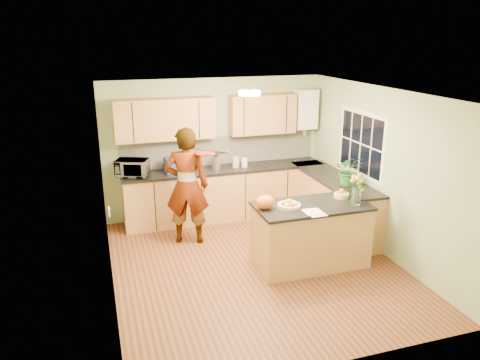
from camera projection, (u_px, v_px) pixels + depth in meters
name	position (u px, v px, depth m)	size (l,w,h in m)	color
floor	(255.00, 265.00, 6.82)	(4.50, 4.50, 0.00)	#512C17
ceiling	(257.00, 93.00, 6.07)	(4.00, 4.50, 0.02)	white
wall_back	(215.00, 148.00, 8.49)	(4.00, 0.02, 2.50)	#97AB7A
wall_front	(336.00, 254.00, 4.40)	(4.00, 0.02, 2.50)	#97AB7A
wall_left	(106.00, 199.00, 5.87)	(0.02, 4.50, 2.50)	#97AB7A
wall_right	(381.00, 172.00, 7.03)	(0.02, 4.50, 2.50)	#97AB7A
back_counter	(225.00, 193.00, 8.48)	(3.64, 0.62, 0.94)	tan
right_counter	(333.00, 204.00, 7.95)	(0.62, 2.24, 0.94)	tan
splashback	(220.00, 150.00, 8.52)	(3.60, 0.02, 0.52)	beige
upper_cabinets	(207.00, 117.00, 8.11)	(3.20, 0.34, 0.70)	tan
boiler	(305.00, 109.00, 8.65)	(0.40, 0.30, 0.86)	white
window_right	(361.00, 144.00, 7.48)	(0.01, 1.30, 1.05)	white
light_switch	(109.00, 212.00, 5.31)	(0.02, 0.09, 0.09)	white
ceiling_lamp	(249.00, 93.00, 6.36)	(0.30, 0.30, 0.07)	#FFEABF
peninsula_island	(310.00, 235.00, 6.74)	(1.61, 0.83, 0.92)	tan
fruit_dish	(289.00, 204.00, 6.48)	(0.33, 0.33, 0.11)	beige
orange_bowl	(341.00, 194.00, 6.88)	(0.22, 0.22, 0.13)	beige
flower_vase	(358.00, 182.00, 6.51)	(0.28, 0.28, 0.51)	silver
orange_bag	(265.00, 202.00, 6.42)	(0.26, 0.22, 0.19)	orange
papers	(315.00, 212.00, 6.30)	(0.23, 0.31, 0.01)	white
violinist	(187.00, 186.00, 7.35)	(0.69, 0.45, 1.89)	tan
violin	(202.00, 153.00, 7.04)	(0.56, 0.22, 0.11)	#4A1304
microwave	(132.00, 168.00, 7.82)	(0.52, 0.35, 0.29)	white
blue_box	(175.00, 165.00, 8.05)	(0.33, 0.24, 0.26)	#203E95
kettle	(216.00, 162.00, 8.23)	(0.17, 0.17, 0.33)	silver
jar_cream	(236.00, 162.00, 8.37)	(0.12, 0.12, 0.18)	beige
jar_white	(245.00, 163.00, 8.38)	(0.11, 0.11, 0.16)	white
potted_plant	(349.00, 170.00, 7.34)	(0.43, 0.38, 0.48)	#2D6E24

